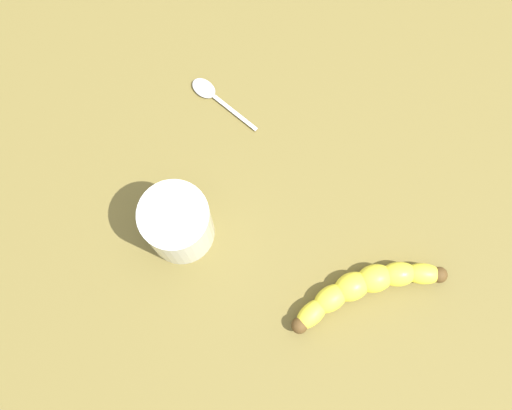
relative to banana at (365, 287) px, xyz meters
The scene contains 4 objects.
wooden_tabletop 22.24cm from the banana, 49.14° to the right, with size 120.00×120.00×3.00cm, color brown.
banana is the anchor object (origin of this frame).
smoothie_glass 24.36cm from the banana, 14.00° to the right, with size 8.44×8.44×9.83cm.
teaspoon 33.61cm from the banana, 49.51° to the right, with size 9.88×7.81×0.80cm.
Camera 1 is at (-1.54, 27.22, 84.01)cm, focal length 44.96 mm.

